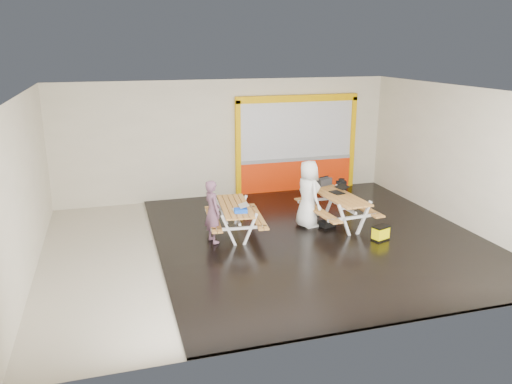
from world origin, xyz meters
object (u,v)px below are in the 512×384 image
object	(u,v)px
laptop_right	(339,190)
blue_pouch	(241,210)
toolbox	(324,182)
dark_case	(327,223)
backpack	(341,187)
fluke_bag	(381,233)
picnic_table_right	(338,202)
person_left	(212,211)
person_right	(308,194)
picnic_table_left	(235,212)
laptop_left	(240,208)

from	to	relation	value
laptop_right	blue_pouch	xyz separation A→B (m)	(-2.74, -0.61, -0.08)
toolbox	dark_case	xyz separation A→B (m)	(-0.32, -1.00, -0.81)
backpack	fluke_bag	distance (m)	2.19
blue_pouch	laptop_right	bearing A→B (deg)	12.61
blue_pouch	dark_case	bearing A→B (deg)	9.25
picnic_table_right	person_left	size ratio (longest dim) A/B	1.50
person_left	person_right	bearing A→B (deg)	-94.19
picnic_table_left	person_left	xyz separation A→B (m)	(-0.62, -0.40, 0.21)
backpack	fluke_bag	size ratio (longest dim) A/B	0.96
picnic_table_right	laptop_left	distance (m)	2.66
picnic_table_left	person_left	world-z (taller)	person_left
person_left	backpack	world-z (taller)	person_left
dark_case	fluke_bag	distance (m)	1.46
picnic_table_left	dark_case	size ratio (longest dim) A/B	5.48
picnic_table_right	dark_case	xyz separation A→B (m)	(-0.29, -0.07, -0.52)
backpack	dark_case	distance (m)	1.37
person_left	toolbox	world-z (taller)	person_left
laptop_right	dark_case	xyz separation A→B (m)	(-0.39, -0.23, -0.77)
fluke_bag	picnic_table_left	bearing A→B (deg)	156.82
picnic_table_right	person_right	distance (m)	0.81
picnic_table_right	backpack	size ratio (longest dim) A/B	5.07
picnic_table_left	person_right	bearing A→B (deg)	0.64
picnic_table_left	picnic_table_right	bearing A→B (deg)	-1.88
picnic_table_left	toolbox	distance (m)	2.82
person_left	fluke_bag	xyz separation A→B (m)	(3.80, -0.96, -0.59)
laptop_left	fluke_bag	world-z (taller)	laptop_left
person_right	blue_pouch	xyz separation A→B (m)	(-1.88, -0.56, -0.07)
blue_pouch	fluke_bag	xyz separation A→B (m)	(3.17, -0.82, -0.60)
person_left	blue_pouch	xyz separation A→B (m)	(0.63, -0.14, 0.01)
laptop_right	toolbox	bearing A→B (deg)	95.63
person_left	laptop_left	size ratio (longest dim) A/B	3.96
backpack	fluke_bag	world-z (taller)	backpack
picnic_table_left	fluke_bag	distance (m)	3.47
picnic_table_left	toolbox	bearing A→B (deg)	17.56
laptop_left	backpack	world-z (taller)	backpack
picnic_table_left	dark_case	world-z (taller)	picnic_table_left
laptop_right	fluke_bag	world-z (taller)	laptop_right
blue_pouch	toolbox	distance (m)	3.01
picnic_table_left	toolbox	xyz separation A→B (m)	(2.67, 0.85, 0.34)
toolbox	picnic_table_left	bearing A→B (deg)	-162.44
laptop_left	dark_case	world-z (taller)	laptop_left
blue_pouch	picnic_table_left	bearing A→B (deg)	90.48
blue_pouch	person_left	bearing A→B (deg)	167.54
picnic_table_right	person_right	xyz separation A→B (m)	(-0.76, 0.11, 0.24)
picnic_table_right	toolbox	size ratio (longest dim) A/B	4.72
laptop_left	dark_case	xyz separation A→B (m)	(2.34, 0.25, -0.70)
picnic_table_right	fluke_bag	size ratio (longest dim) A/B	4.86
laptop_left	fluke_bag	xyz separation A→B (m)	(3.15, -0.96, -0.60)
person_right	toolbox	xyz separation A→B (m)	(0.78, 0.82, 0.06)
dark_case	fluke_bag	bearing A→B (deg)	-55.90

